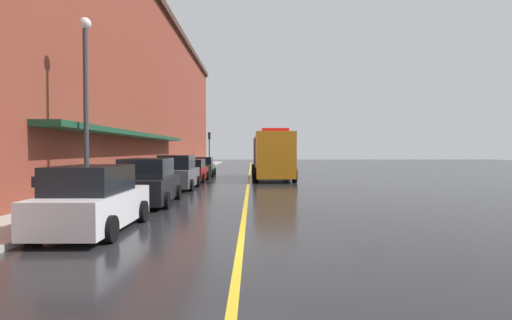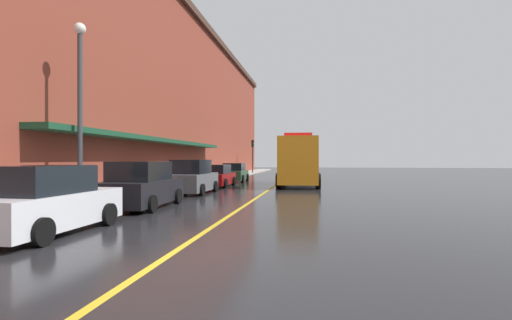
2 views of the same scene
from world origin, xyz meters
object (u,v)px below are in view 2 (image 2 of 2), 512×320
(traffic_light_near, at_px, (253,150))
(parked_car_3, at_px, (216,176))
(parked_car_2, at_px, (192,178))
(parking_meter_0, at_px, (158,175))
(parked_car_4, at_px, (235,173))
(parked_car_0, at_px, (46,202))
(utility_truck, at_px, (299,162))
(parked_car_1, at_px, (142,186))
(street_lamp_left, at_px, (80,94))
(parking_meter_2, at_px, (212,170))

(traffic_light_near, bearing_deg, parked_car_3, -86.66)
(parked_car_2, bearing_deg, parking_meter_0, 131.28)
(parked_car_4, height_order, traffic_light_near, traffic_light_near)
(parked_car_0, bearing_deg, parked_car_3, 0.01)
(parked_car_4, bearing_deg, utility_truck, -124.55)
(parked_car_1, relative_size, utility_truck, 0.53)
(street_lamp_left, bearing_deg, parked_car_0, -65.17)
(parking_meter_0, bearing_deg, parked_car_1, -73.03)
(parking_meter_2, height_order, street_lamp_left, street_lamp_left)
(parked_car_3, bearing_deg, traffic_light_near, 3.44)
(parked_car_0, distance_m, parked_car_3, 16.57)
(parked_car_0, height_order, utility_truck, utility_truck)
(parked_car_1, xyz_separation_m, utility_truck, (5.61, 13.46, 0.87))
(parking_meter_2, bearing_deg, traffic_light_near, 89.82)
(parking_meter_2, distance_m, street_lamp_left, 16.44)
(parked_car_3, bearing_deg, parking_meter_0, 167.82)
(parked_car_4, bearing_deg, parking_meter_2, 140.43)
(parked_car_3, distance_m, traffic_light_near, 23.54)
(street_lamp_left, bearing_deg, parking_meter_2, 87.86)
(parked_car_4, relative_size, parking_meter_0, 3.14)
(parked_car_0, xyz_separation_m, parked_car_1, (0.05, 5.26, 0.03))
(parked_car_3, height_order, traffic_light_near, traffic_light_near)
(parked_car_3, distance_m, parking_meter_0, 6.71)
(parking_meter_2, relative_size, street_lamp_left, 0.19)
(parked_car_3, bearing_deg, parked_car_2, -179.49)
(parking_meter_2, bearing_deg, street_lamp_left, -92.14)
(parking_meter_0, bearing_deg, utility_truck, 50.91)
(parked_car_4, bearing_deg, parked_car_3, 177.72)
(parked_car_1, bearing_deg, parked_car_4, -2.26)
(parked_car_2, bearing_deg, traffic_light_near, 2.94)
(parked_car_2, height_order, utility_truck, utility_truck)
(parked_car_4, bearing_deg, parked_car_2, 178.16)
(traffic_light_near, bearing_deg, utility_truck, -71.74)
(parking_meter_0, height_order, street_lamp_left, street_lamp_left)
(parked_car_1, height_order, parking_meter_2, parked_car_1)
(parked_car_1, relative_size, street_lamp_left, 0.66)
(parked_car_4, relative_size, utility_truck, 0.48)
(parking_meter_2, bearing_deg, parked_car_3, -69.64)
(parked_car_4, bearing_deg, traffic_light_near, 2.82)
(parked_car_1, relative_size, parking_meter_2, 3.46)
(parked_car_1, height_order, traffic_light_near, traffic_light_near)
(parked_car_2, height_order, parking_meter_0, parked_car_2)
(parked_car_1, distance_m, parking_meter_0, 4.99)
(parked_car_2, relative_size, parked_car_3, 0.99)
(parked_car_3, height_order, parked_car_4, parked_car_4)
(parked_car_0, distance_m, parking_meter_2, 20.46)
(parked_car_3, distance_m, parking_meter_2, 4.11)
(parked_car_2, distance_m, utility_truck, 9.33)
(parked_car_0, xyz_separation_m, parked_car_2, (0.06, 11.30, 0.05))
(street_lamp_left, bearing_deg, parked_car_3, 80.61)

